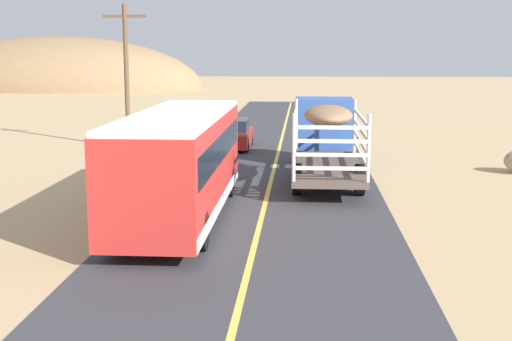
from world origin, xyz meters
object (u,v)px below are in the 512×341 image
at_px(livestock_truck, 325,130).
at_px(bus, 180,162).
at_px(car_far, 233,135).
at_px(power_pole_mid, 126,71).

xyz_separation_m(livestock_truck, bus, (-4.54, -8.31, -0.04)).
bearing_deg(car_far, bus, -90.16).
distance_m(car_far, power_pole_mid, 6.30).
height_order(livestock_truck, bus, bus).
distance_m(livestock_truck, car_far, 8.26).
xyz_separation_m(livestock_truck, car_far, (-4.50, 6.84, -1.10)).
bearing_deg(bus, livestock_truck, 61.32).
distance_m(livestock_truck, power_pole_mid, 12.06).
relative_size(car_far, power_pole_mid, 0.61).
relative_size(bus, power_pole_mid, 1.38).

